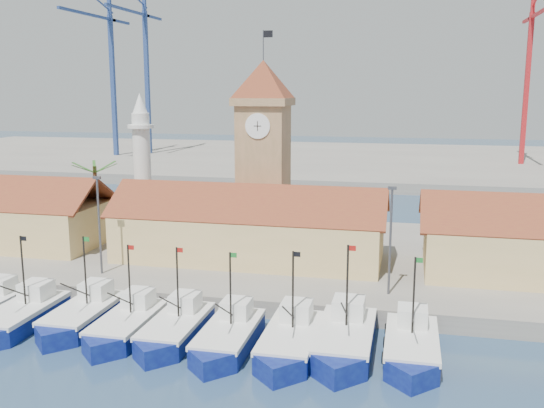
# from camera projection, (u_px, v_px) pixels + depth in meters

# --- Properties ---
(ground) EXTENTS (400.00, 400.00, 0.00)m
(ground) POSITION_uv_depth(u_px,v_px,m) (176.00, 356.00, 42.00)
(ground) COLOR navy
(ground) RESTS_ON ground
(quay) EXTENTS (140.00, 32.00, 1.50)m
(quay) POSITION_uv_depth(u_px,v_px,m) (259.00, 255.00, 64.86)
(quay) COLOR gray
(quay) RESTS_ON ground
(terminal) EXTENTS (240.00, 80.00, 2.00)m
(terminal) POSITION_uv_depth(u_px,v_px,m) (345.00, 161.00, 147.21)
(terminal) COLOR gray
(terminal) RESTS_ON ground
(boat_2) EXTENTS (3.63, 9.93, 7.52)m
(boat_2) POSITION_uv_depth(u_px,v_px,m) (19.00, 318.00, 46.82)
(boat_2) COLOR #0C125E
(boat_2) RESTS_ON ground
(boat_3) EXTENTS (3.58, 9.80, 7.41)m
(boat_3) POSITION_uv_depth(u_px,v_px,m) (82.00, 317.00, 47.01)
(boat_3) COLOR #0C125E
(boat_3) RESTS_ON ground
(boat_4) EXTENTS (3.49, 9.55, 7.23)m
(boat_4) POSITION_uv_depth(u_px,v_px,m) (126.00, 327.00, 45.22)
(boat_4) COLOR #0C125E
(boat_4) RESTS_ON ground
(boat_5) EXTENTS (3.50, 9.58, 7.25)m
(boat_5) POSITION_uv_depth(u_px,v_px,m) (174.00, 331.00, 44.42)
(boat_5) COLOR #0C125E
(boat_5) RESTS_ON ground
(boat_6) EXTENTS (3.52, 9.63, 7.29)m
(boat_6) POSITION_uv_depth(u_px,v_px,m) (228.00, 339.00, 42.95)
(boat_6) COLOR #0C125E
(boat_6) RESTS_ON ground
(boat_7) EXTENTS (3.66, 10.03, 7.59)m
(boat_7) POSITION_uv_depth(u_px,v_px,m) (290.00, 343.00, 42.13)
(boat_7) COLOR #0C125E
(boat_7) RESTS_ON ground
(boat_8) EXTENTS (3.87, 10.59, 8.01)m
(boat_8) POSITION_uv_depth(u_px,v_px,m) (345.00, 342.00, 42.25)
(boat_8) COLOR #0C125E
(boat_8) RESTS_ON ground
(boat_9) EXTENTS (3.58, 9.80, 7.41)m
(boat_9) POSITION_uv_depth(u_px,v_px,m) (412.00, 349.00, 41.26)
(boat_9) COLOR #0C125E
(boat_9) RESTS_ON ground
(hall_center) EXTENTS (27.04, 10.13, 7.61)m
(hall_center) POSITION_uv_depth(u_px,v_px,m) (250.00, 234.00, 60.42)
(hall_center) COLOR #E0BD7B
(hall_center) RESTS_ON quay
(clock_tower) EXTENTS (5.80, 5.80, 22.70)m
(clock_tower) POSITION_uv_depth(u_px,v_px,m) (264.00, 149.00, 64.68)
(clock_tower) COLOR tan
(clock_tower) RESTS_ON quay
(minaret) EXTENTS (3.00, 3.00, 16.30)m
(minaret) POSITION_uv_depth(u_px,v_px,m) (142.00, 163.00, 70.28)
(minaret) COLOR silver
(minaret) RESTS_ON quay
(palm_tree) EXTENTS (5.60, 5.03, 8.39)m
(palm_tree) POSITION_uv_depth(u_px,v_px,m) (96.00, 194.00, 70.10)
(palm_tree) COLOR brown
(palm_tree) RESTS_ON quay
(lamp_posts) EXTENTS (80.70, 0.25, 9.03)m
(lamp_posts) POSITION_uv_depth(u_px,v_px,m) (231.00, 227.00, 52.19)
(lamp_posts) COLOR #3F3F44
(lamp_posts) RESTS_ON quay
(crane_blue_far) EXTENTS (1.00, 32.33, 40.73)m
(crane_blue_far) POSITION_uv_depth(u_px,v_px,m) (109.00, 62.00, 146.05)
(crane_blue_far) COLOR navy
(crane_blue_far) RESTS_ON terminal
(crane_blue_near) EXTENTS (1.00, 30.05, 42.26)m
(crane_blue_near) POSITION_uv_depth(u_px,v_px,m) (145.00, 60.00, 150.64)
(crane_blue_near) COLOR navy
(crane_blue_near) RESTS_ON terminal
(crane_red_right) EXTENTS (1.00, 30.87, 39.18)m
(crane_red_right) POSITION_uv_depth(u_px,v_px,m) (529.00, 63.00, 128.47)
(crane_red_right) COLOR red
(crane_red_right) RESTS_ON terminal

